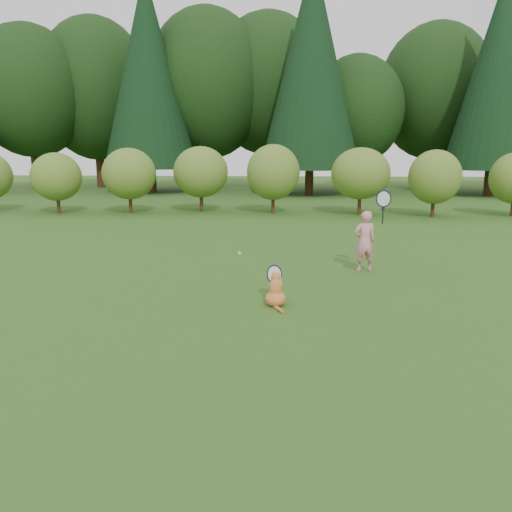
# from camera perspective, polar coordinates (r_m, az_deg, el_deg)

# --- Properties ---
(ground) EXTENTS (100.00, 100.00, 0.00)m
(ground) POSITION_cam_1_polar(r_m,az_deg,el_deg) (7.60, -2.01, -6.36)
(ground) COLOR #285818
(ground) RESTS_ON ground
(shrub_row) EXTENTS (28.00, 3.00, 2.80)m
(shrub_row) POSITION_cam_1_polar(r_m,az_deg,el_deg) (20.22, 2.26, 8.82)
(shrub_row) COLOR #5A7825
(shrub_row) RESTS_ON ground
(woodland_backdrop) EXTENTS (48.00, 10.00, 15.00)m
(woodland_backdrop) POSITION_cam_1_polar(r_m,az_deg,el_deg) (30.63, 3.21, 21.16)
(woodland_backdrop) COLOR black
(woodland_backdrop) RESTS_ON ground
(child) EXTENTS (0.71, 0.40, 1.85)m
(child) POSITION_cam_1_polar(r_m,az_deg,el_deg) (10.29, 12.38, 1.81)
(child) COLOR pink
(child) RESTS_ON ground
(cat) EXTENTS (0.38, 0.76, 0.75)m
(cat) POSITION_cam_1_polar(r_m,az_deg,el_deg) (7.83, 2.25, -3.64)
(cat) COLOR #C55226
(cat) RESTS_ON ground
(tennis_ball) EXTENTS (0.06, 0.06, 0.06)m
(tennis_ball) POSITION_cam_1_polar(r_m,az_deg,el_deg) (9.08, -1.91, 0.31)
(tennis_ball) COLOR yellow
(tennis_ball) RESTS_ON ground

